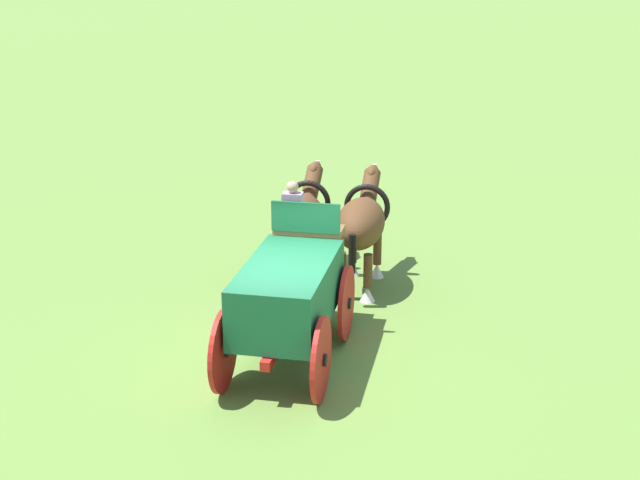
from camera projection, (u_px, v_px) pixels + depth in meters
name	position (u px, v px, depth m)	size (l,w,h in m)	color
ground_plane	(289.00, 362.00, 15.29)	(220.00, 220.00, 0.00)	olive
show_wagon	(290.00, 292.00, 15.03)	(5.95, 2.10, 2.76)	#195B38
draft_horse_near	(300.00, 220.00, 18.49)	(3.23, 1.22, 2.22)	brown
draft_horse_off	(362.00, 224.00, 18.24)	(3.00, 1.20, 2.23)	brown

